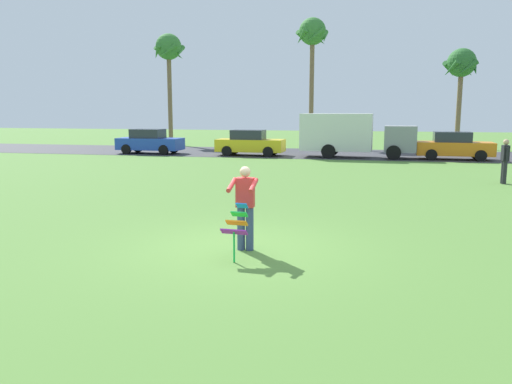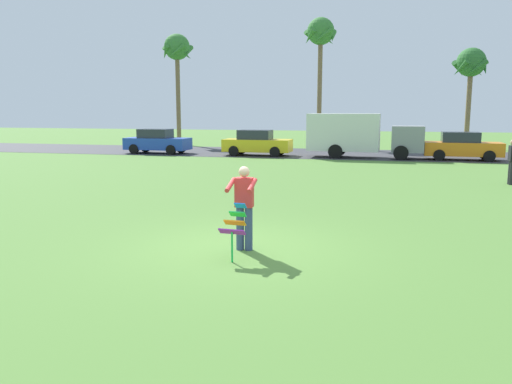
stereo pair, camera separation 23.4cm
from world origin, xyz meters
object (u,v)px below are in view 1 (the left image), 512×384
palm_tree_left_near (169,52)px  person_walker_far (505,160)px  parked_car_orange (454,146)px  parked_car_blue (150,142)px  person_kite_flyer (245,205)px  parked_car_yellow (250,143)px  palm_tree_centre_far (461,67)px  kite_held (237,224)px  parked_truck_grey_van (350,134)px  palm_tree_right_near (312,38)px

palm_tree_left_near → person_walker_far: (21.43, -19.01, -6.58)m
parked_car_orange → person_walker_far: bearing=-87.6°
parked_car_blue → person_walker_far: person_walker_far is taller
person_kite_flyer → parked_car_yellow: (-4.90, 21.23, -0.18)m
parked_car_orange → person_walker_far: 9.83m
person_kite_flyer → person_walker_far: bearing=56.5°
parked_car_yellow → palm_tree_centre_far: (13.76, 10.14, 5.24)m
kite_held → parked_truck_grey_van: bearing=86.7°
parked_truck_grey_van → person_walker_far: size_ratio=3.91×
palm_tree_left_near → person_walker_far: 29.40m
parked_car_yellow → parked_truck_grey_van: parked_truck_grey_van is taller
parked_car_blue → palm_tree_right_near: size_ratio=0.43×
kite_held → parked_car_orange: parked_car_orange is taller
parked_car_yellow → person_walker_far: bearing=-38.3°
parked_car_blue → person_walker_far: size_ratio=2.45×
parked_truck_grey_van → person_walker_far: parked_truck_grey_van is taller
parked_car_yellow → parked_truck_grey_van: 6.21m
parked_truck_grey_van → palm_tree_centre_far: size_ratio=0.92×
parked_car_yellow → parked_car_orange: (12.04, 0.00, 0.00)m
parked_car_yellow → parked_truck_grey_van: size_ratio=0.63×
parked_car_yellow → palm_tree_right_near: palm_tree_right_near is taller
parked_car_blue → parked_truck_grey_van: 12.94m
palm_tree_centre_far → palm_tree_left_near: bearing=-177.6°
parked_car_blue → parked_truck_grey_van: (12.92, -0.00, 0.64)m
palm_tree_centre_far → person_walker_far: (-1.31, -19.96, -5.08)m
person_kite_flyer → kite_held: 0.75m
person_kite_flyer → palm_tree_left_near: palm_tree_left_near is taller
palm_tree_left_near → palm_tree_centre_far: bearing=2.4°
parked_truck_grey_van → person_walker_far: (6.28, -9.82, -0.48)m
palm_tree_right_near → parked_truck_grey_van: bearing=-70.7°
person_kite_flyer → parked_truck_grey_van: (1.27, 21.23, 0.46)m
person_kite_flyer → person_walker_far: same height
parked_truck_grey_van → person_kite_flyer: bearing=-93.4°
palm_tree_right_near → kite_held: bearing=-86.0°
kite_held → palm_tree_left_near: (-13.90, 31.14, 6.81)m
person_kite_flyer → parked_car_orange: size_ratio=0.41×
palm_tree_right_near → palm_tree_left_near: bearing=-175.9°
person_kite_flyer → kite_held: person_kite_flyer is taller
parked_car_blue → parked_car_yellow: size_ratio=1.00×
parked_car_orange → palm_tree_centre_far: 11.54m
parked_car_blue → palm_tree_right_near: palm_tree_right_near is taller
palm_tree_right_near → palm_tree_centre_far: size_ratio=1.35×
kite_held → parked_car_yellow: size_ratio=0.25×
kite_held → parked_car_yellow: 22.49m
palm_tree_right_near → person_walker_far: size_ratio=5.73×
palm_tree_left_near → person_walker_far: size_ratio=5.18×
kite_held → palm_tree_centre_far: (8.85, 32.08, 5.31)m
parked_car_blue → palm_tree_centre_far: 23.47m
parked_car_blue → person_walker_far: 21.57m
parked_car_orange → palm_tree_left_near: palm_tree_left_near is taller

